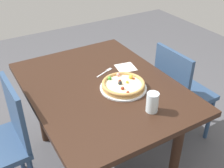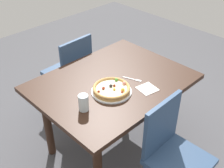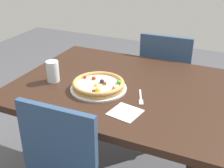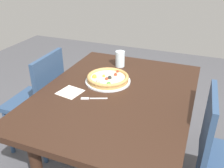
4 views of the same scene
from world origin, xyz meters
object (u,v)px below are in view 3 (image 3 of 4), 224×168
object	(u,v)px
napkin	(125,112)
chair_near	(166,80)
drinking_glass	(53,71)
pizza	(99,84)
dining_table	(125,101)
plate	(99,88)
fork	(141,98)

from	to	relation	value
napkin	chair_near	bearing A→B (deg)	-87.69
drinking_glass	pizza	bearing A→B (deg)	-177.03
dining_table	napkin	size ratio (longest dim) A/B	9.02
plate	fork	world-z (taller)	plate
dining_table	pizza	distance (m)	0.21
chair_near	pizza	bearing A→B (deg)	-105.37
fork	napkin	bearing A→B (deg)	-29.14
chair_near	plate	bearing A→B (deg)	-105.46
napkin	dining_table	bearing A→B (deg)	-67.62
plate	pizza	bearing A→B (deg)	162.17
pizza	napkin	size ratio (longest dim) A/B	2.09
chair_near	dining_table	bearing A→B (deg)	-98.15
dining_table	chair_near	size ratio (longest dim) A/B	1.42
pizza	fork	distance (m)	0.25
dining_table	napkin	world-z (taller)	napkin
drinking_glass	plate	bearing A→B (deg)	-176.94
pizza	drinking_glass	distance (m)	0.30
dining_table	plate	size ratio (longest dim) A/B	3.97
plate	drinking_glass	size ratio (longest dim) A/B	2.54
dining_table	fork	size ratio (longest dim) A/B	7.94
drinking_glass	dining_table	bearing A→B (deg)	-163.18
chair_near	drinking_glass	distance (m)	1.00
pizza	drinking_glass	bearing A→B (deg)	2.97
chair_near	pizza	size ratio (longest dim) A/B	3.04
chair_near	fork	size ratio (longest dim) A/B	5.59
plate	fork	distance (m)	0.25
plate	fork	xyz separation A→B (m)	(-0.25, 0.00, -0.00)
pizza	drinking_glass	xyz separation A→B (m)	(0.29, 0.02, 0.03)
plate	napkin	distance (m)	0.29
fork	dining_table	bearing A→B (deg)	-151.58
chair_near	pizza	xyz separation A→B (m)	(0.19, 0.81, 0.28)
drinking_glass	napkin	xyz separation A→B (m)	(-0.52, 0.15, -0.06)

